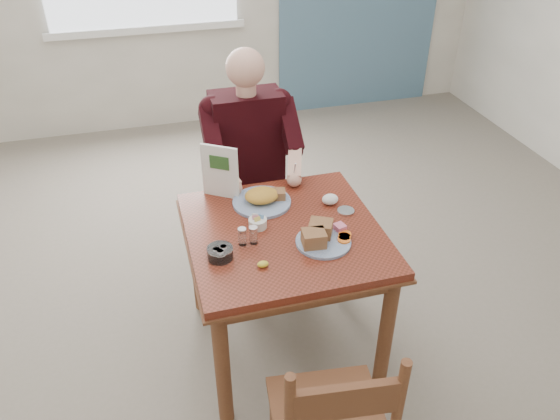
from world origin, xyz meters
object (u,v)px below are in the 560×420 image
object	(u,v)px
table	(284,249)
far_plate	(263,198)
chair_far	(249,193)
diner	(250,151)
near_plate	(321,237)

from	to	relation	value
table	far_plate	distance (m)	0.29
chair_far	diner	world-z (taller)	diner
diner	chair_far	bearing A→B (deg)	90.01
diner	far_plate	world-z (taller)	diner
chair_far	far_plate	bearing A→B (deg)	-94.16
diner	far_plate	bearing A→B (deg)	-94.98
table	near_plate	world-z (taller)	near_plate
table	near_plate	bearing A→B (deg)	-44.94
near_plate	far_plate	world-z (taller)	near_plate
chair_far	far_plate	distance (m)	0.63
table	diner	xyz separation A→B (m)	(0.00, 0.71, 0.17)
chair_far	diner	bearing A→B (deg)	-89.99
far_plate	table	bearing A→B (deg)	-81.00
chair_far	diner	xyz separation A→B (m)	(0.00, -0.09, 0.33)
diner	far_plate	size ratio (longest dim) A/B	3.95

